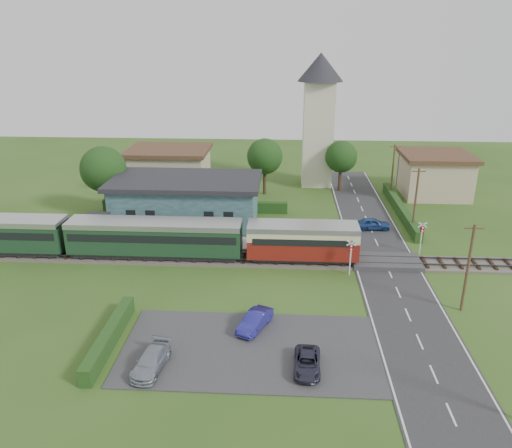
# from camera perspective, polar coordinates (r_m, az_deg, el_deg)

# --- Properties ---
(ground) EXTENTS (120.00, 120.00, 0.00)m
(ground) POSITION_cam_1_polar(r_m,az_deg,el_deg) (44.57, 2.32, -5.36)
(ground) COLOR #2D4C19
(railway_track) EXTENTS (76.00, 3.20, 0.49)m
(railway_track) POSITION_cam_1_polar(r_m,az_deg,el_deg) (46.33, 2.37, -4.15)
(railway_track) COLOR #4C443D
(railway_track) RESTS_ON ground
(road) EXTENTS (6.00, 70.00, 0.05)m
(road) POSITION_cam_1_polar(r_m,az_deg,el_deg) (45.56, 15.05, -5.47)
(road) COLOR #28282B
(road) RESTS_ON ground
(car_park) EXTENTS (17.00, 9.00, 0.08)m
(car_park) POSITION_cam_1_polar(r_m,az_deg,el_deg) (34.24, -0.68, -14.09)
(car_park) COLOR #333335
(car_park) RESTS_ON ground
(crossing_deck) EXTENTS (6.20, 3.40, 0.45)m
(crossing_deck) POSITION_cam_1_polar(r_m,az_deg,el_deg) (47.24, 14.62, -4.19)
(crossing_deck) COLOR #333335
(crossing_deck) RESTS_ON ground
(platform) EXTENTS (30.00, 3.00, 0.45)m
(platform) POSITION_cam_1_polar(r_m,az_deg,el_deg) (50.32, -9.03, -2.18)
(platform) COLOR gray
(platform) RESTS_ON ground
(equipment_hut) EXTENTS (2.30, 2.30, 2.55)m
(equipment_hut) POSITION_cam_1_polar(r_m,az_deg,el_deg) (52.04, -17.76, -0.36)
(equipment_hut) COLOR beige
(equipment_hut) RESTS_ON platform
(station_building) EXTENTS (16.00, 9.00, 5.30)m
(station_building) POSITION_cam_1_polar(r_m,az_deg,el_deg) (54.78, -7.93, 2.56)
(station_building) COLOR #294751
(station_building) RESTS_ON ground
(train) EXTENTS (43.20, 2.90, 3.40)m
(train) POSITION_cam_1_polar(r_m,az_deg,el_deg) (47.90, -15.15, -1.35)
(train) COLOR #232328
(train) RESTS_ON ground
(church_tower) EXTENTS (6.00, 6.00, 17.60)m
(church_tower) POSITION_cam_1_polar(r_m,az_deg,el_deg) (68.83, 7.19, 12.75)
(church_tower) COLOR beige
(church_tower) RESTS_ON ground
(house_west) EXTENTS (10.80, 8.80, 5.50)m
(house_west) POSITION_cam_1_polar(r_m,az_deg,el_deg) (68.94, -9.86, 6.31)
(house_west) COLOR tan
(house_west) RESTS_ON ground
(house_east) EXTENTS (8.80, 8.80, 5.50)m
(house_east) POSITION_cam_1_polar(r_m,az_deg,el_deg) (69.01, 19.69, 5.42)
(house_east) COLOR tan
(house_east) RESTS_ON ground
(hedge_carpark) EXTENTS (0.80, 9.00, 1.20)m
(hedge_carpark) POSITION_cam_1_polar(r_m,az_deg,el_deg) (35.77, -16.42, -12.29)
(hedge_carpark) COLOR #193814
(hedge_carpark) RESTS_ON ground
(hedge_roadside) EXTENTS (0.80, 18.00, 1.20)m
(hedge_roadside) POSITION_cam_1_polar(r_m,az_deg,el_deg) (60.73, 16.16, 1.66)
(hedge_roadside) COLOR #193814
(hedge_roadside) RESTS_ON ground
(hedge_station) EXTENTS (22.00, 0.80, 1.30)m
(hedge_station) POSITION_cam_1_polar(r_m,az_deg,el_deg) (59.61, -7.03, 2.04)
(hedge_station) COLOR #193814
(hedge_station) RESTS_ON ground
(tree_a) EXTENTS (5.20, 5.20, 8.00)m
(tree_a) POSITION_cam_1_polar(r_m,az_deg,el_deg) (59.52, -17.06, 6.00)
(tree_a) COLOR #332316
(tree_a) RESTS_ON ground
(tree_b) EXTENTS (4.60, 4.60, 7.34)m
(tree_b) POSITION_cam_1_polar(r_m,az_deg,el_deg) (64.75, 1.01, 7.71)
(tree_b) COLOR #332316
(tree_b) RESTS_ON ground
(tree_c) EXTENTS (4.20, 4.20, 6.78)m
(tree_c) POSITION_cam_1_polar(r_m,az_deg,el_deg) (67.15, 9.71, 7.58)
(tree_c) COLOR #332316
(tree_c) RESTS_ON ground
(utility_pole_b) EXTENTS (1.40, 0.22, 7.00)m
(utility_pole_b) POSITION_cam_1_polar(r_m,az_deg,el_deg) (40.00, 23.07, -4.56)
(utility_pole_b) COLOR #473321
(utility_pole_b) RESTS_ON ground
(utility_pole_c) EXTENTS (1.40, 0.22, 7.00)m
(utility_pole_c) POSITION_cam_1_polar(r_m,az_deg,el_deg) (54.27, 17.77, 2.61)
(utility_pole_c) COLOR #473321
(utility_pole_c) RESTS_ON ground
(utility_pole_d) EXTENTS (1.40, 0.22, 7.00)m
(utility_pole_d) POSITION_cam_1_polar(r_m,az_deg,el_deg) (65.50, 15.34, 5.88)
(utility_pole_d) COLOR #473321
(utility_pole_d) RESTS_ON ground
(crossing_signal_near) EXTENTS (0.84, 0.28, 3.28)m
(crossing_signal_near) POSITION_cam_1_polar(r_m,az_deg,el_deg) (43.70, 10.78, -3.20)
(crossing_signal_near) COLOR silver
(crossing_signal_near) RESTS_ON ground
(crossing_signal_far) EXTENTS (0.84, 0.28, 3.28)m
(crossing_signal_far) POSITION_cam_1_polar(r_m,az_deg,el_deg) (49.49, 18.41, -1.03)
(crossing_signal_far) COLOR silver
(crossing_signal_far) RESTS_ON ground
(streetlamp_west) EXTENTS (0.30, 0.30, 5.15)m
(streetlamp_west) POSITION_cam_1_polar(r_m,az_deg,el_deg) (66.22, -16.76, 5.36)
(streetlamp_west) COLOR #3F3F47
(streetlamp_west) RESTS_ON ground
(streetlamp_east) EXTENTS (0.30, 0.30, 5.15)m
(streetlamp_east) POSITION_cam_1_polar(r_m,az_deg,el_deg) (70.76, 15.95, 6.40)
(streetlamp_east) COLOR #3F3F47
(streetlamp_east) RESTS_ON ground
(car_on_road) EXTENTS (3.78, 1.68, 1.26)m
(car_on_road) POSITION_cam_1_polar(r_m,az_deg,el_deg) (54.97, 13.19, 0.04)
(car_on_road) COLOR navy
(car_on_road) RESTS_ON road
(car_park_blue) EXTENTS (2.63, 3.83, 1.20)m
(car_park_blue) POSITION_cam_1_polar(r_m,az_deg,el_deg) (35.96, -0.13, -10.99)
(car_park_blue) COLOR navy
(car_park_blue) RESTS_ON car_park
(car_park_silver) EXTENTS (2.12, 4.12, 1.14)m
(car_park_silver) POSITION_cam_1_polar(r_m,az_deg,el_deg) (32.79, -11.91, -15.06)
(car_park_silver) COLOR #8F97A5
(car_park_silver) RESTS_ON car_park
(car_park_dark) EXTENTS (1.79, 3.60, 0.98)m
(car_park_dark) POSITION_cam_1_polar(r_m,az_deg,el_deg) (32.27, 5.87, -15.50)
(car_park_dark) COLOR #282739
(car_park_dark) RESTS_ON car_park
(pedestrian_near) EXTENTS (0.71, 0.50, 1.86)m
(pedestrian_near) POSITION_cam_1_polar(r_m,az_deg,el_deg) (48.07, 0.63, -1.53)
(pedestrian_near) COLOR gray
(pedestrian_near) RESTS_ON platform
(pedestrian_far) EXTENTS (0.65, 0.80, 1.50)m
(pedestrian_far) POSITION_cam_1_polar(r_m,az_deg,el_deg) (51.03, -13.62, -1.00)
(pedestrian_far) COLOR gray
(pedestrian_far) RESTS_ON platform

